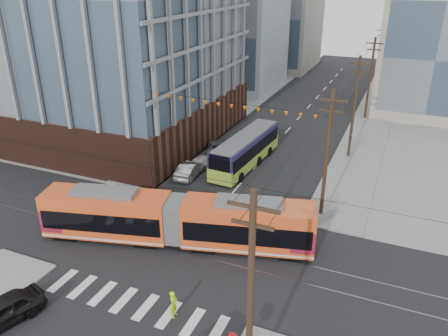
# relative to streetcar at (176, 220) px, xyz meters

# --- Properties ---
(ground) EXTENTS (160.00, 160.00, 0.00)m
(ground) POSITION_rel_streetcar_xyz_m (0.83, -3.95, -1.94)
(ground) COLOR slate
(office_building) EXTENTS (30.00, 25.00, 28.60)m
(office_building) POSITION_rel_streetcar_xyz_m (-21.17, 19.05, 12.36)
(office_building) COLOR #381E16
(office_building) RESTS_ON ground
(bg_bldg_nw_near) EXTENTS (18.00, 16.00, 18.00)m
(bg_bldg_nw_near) POSITION_rel_streetcar_xyz_m (-16.17, 48.05, 7.06)
(bg_bldg_nw_near) COLOR #8C99A5
(bg_bldg_nw_near) RESTS_ON ground
(bg_bldg_ne_near) EXTENTS (14.00, 14.00, 16.00)m
(bg_bldg_ne_near) POSITION_rel_streetcar_xyz_m (16.83, 44.05, 6.06)
(bg_bldg_ne_near) COLOR gray
(bg_bldg_ne_near) RESTS_ON ground
(bg_bldg_nw_far) EXTENTS (16.00, 18.00, 20.00)m
(bg_bldg_nw_far) POSITION_rel_streetcar_xyz_m (-13.17, 68.05, 8.06)
(bg_bldg_nw_far) COLOR gray
(bg_bldg_nw_far) RESTS_ON ground
(bg_bldg_ne_far) EXTENTS (16.00, 16.00, 14.00)m
(bg_bldg_ne_far) POSITION_rel_streetcar_xyz_m (18.83, 64.05, 5.06)
(bg_bldg_ne_far) COLOR #8C99A5
(bg_bldg_ne_far) RESTS_ON ground
(utility_pole_near) EXTENTS (0.30, 0.30, 11.00)m
(utility_pole_near) POSITION_rel_streetcar_xyz_m (9.33, -9.95, 3.56)
(utility_pole_near) COLOR black
(utility_pole_near) RESTS_ON ground
(utility_pole_far) EXTENTS (0.30, 0.30, 11.00)m
(utility_pole_far) POSITION_rel_streetcar_xyz_m (9.33, 52.05, 3.56)
(utility_pole_far) COLOR black
(utility_pole_far) RESTS_ON ground
(streetcar) EXTENTS (20.21, 7.77, 3.88)m
(streetcar) POSITION_rel_streetcar_xyz_m (0.00, 0.00, 0.00)
(streetcar) COLOR #DC501F
(streetcar) RESTS_ON ground
(city_bus) EXTENTS (3.45, 12.16, 3.40)m
(city_bus) POSITION_rel_streetcar_xyz_m (-0.33, 15.64, -0.24)
(city_bus) COLOR #221C47
(city_bus) RESTS_ON ground
(black_sedan) EXTENTS (3.34, 5.21, 1.65)m
(black_sedan) POSITION_rel_streetcar_xyz_m (-5.26, -11.27, -1.11)
(black_sedan) COLOR black
(black_sedan) RESTS_ON ground
(parked_car_silver) EXTENTS (1.93, 4.63, 1.49)m
(parked_car_silver) POSITION_rel_streetcar_xyz_m (-4.44, 10.78, -1.20)
(parked_car_silver) COLOR #9B9EA2
(parked_car_silver) RESTS_ON ground
(parked_car_white) EXTENTS (2.82, 4.50, 1.22)m
(parked_car_white) POSITION_rel_streetcar_xyz_m (-4.08, 13.50, -1.33)
(parked_car_white) COLOR #B8B2B1
(parked_car_white) RESTS_ON ground
(parked_car_grey) EXTENTS (3.76, 5.24, 1.32)m
(parked_car_grey) POSITION_rel_streetcar_xyz_m (-4.48, 17.67, -1.28)
(parked_car_grey) COLOR #515457
(parked_car_grey) RESTS_ON ground
(pedestrian) EXTENTS (0.48, 0.68, 1.75)m
(pedestrian) POSITION_rel_streetcar_xyz_m (3.58, -6.89, -1.06)
(pedestrian) COLOR #C5FF09
(pedestrian) RESTS_ON ground
(jersey_barrier) EXTENTS (2.76, 4.43, 0.88)m
(jersey_barrier) POSITION_rel_streetcar_xyz_m (9.13, 6.98, -1.50)
(jersey_barrier) COLOR gray
(jersey_barrier) RESTS_ON ground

